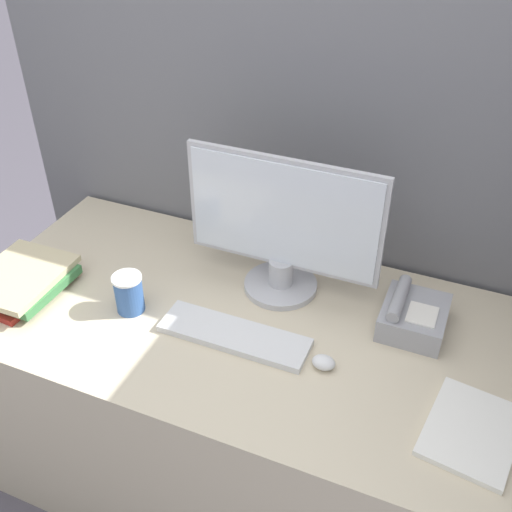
{
  "coord_description": "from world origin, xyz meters",
  "views": [
    {
      "loc": [
        0.54,
        -0.77,
        1.91
      ],
      "look_at": [
        0.03,
        0.45,
        0.94
      ],
      "focal_mm": 42.0,
      "sensor_mm": 36.0,
      "label": 1
    }
  ],
  "objects_px": {
    "mouse": "(324,362)",
    "desk_telephone": "(413,316)",
    "coffee_cup": "(129,293)",
    "book_stack": "(23,281)",
    "monitor": "(283,231)",
    "keyboard": "(234,335)"
  },
  "relations": [
    {
      "from": "keyboard",
      "to": "coffee_cup",
      "type": "distance_m",
      "value": 0.34
    },
    {
      "from": "book_stack",
      "to": "desk_telephone",
      "type": "height_order",
      "value": "desk_telephone"
    },
    {
      "from": "book_stack",
      "to": "monitor",
      "type": "bearing_deg",
      "value": 23.91
    },
    {
      "from": "monitor",
      "to": "book_stack",
      "type": "distance_m",
      "value": 0.8
    },
    {
      "from": "keyboard",
      "to": "coffee_cup",
      "type": "xyz_separation_m",
      "value": [
        -0.33,
        -0.01,
        0.05
      ]
    },
    {
      "from": "mouse",
      "to": "book_stack",
      "type": "xyz_separation_m",
      "value": [
        -0.94,
        -0.05,
        0.02
      ]
    },
    {
      "from": "keyboard",
      "to": "book_stack",
      "type": "height_order",
      "value": "book_stack"
    },
    {
      "from": "coffee_cup",
      "to": "desk_telephone",
      "type": "height_order",
      "value": "coffee_cup"
    },
    {
      "from": "coffee_cup",
      "to": "book_stack",
      "type": "height_order",
      "value": "coffee_cup"
    },
    {
      "from": "monitor",
      "to": "keyboard",
      "type": "distance_m",
      "value": 0.33
    },
    {
      "from": "book_stack",
      "to": "mouse",
      "type": "bearing_deg",
      "value": 2.93
    },
    {
      "from": "monitor",
      "to": "desk_telephone",
      "type": "height_order",
      "value": "monitor"
    },
    {
      "from": "mouse",
      "to": "desk_telephone",
      "type": "height_order",
      "value": "desk_telephone"
    },
    {
      "from": "keyboard",
      "to": "desk_telephone",
      "type": "bearing_deg",
      "value": 27.81
    },
    {
      "from": "monitor",
      "to": "mouse",
      "type": "bearing_deg",
      "value": -50.46
    },
    {
      "from": "monitor",
      "to": "book_stack",
      "type": "xyz_separation_m",
      "value": [
        -0.72,
        -0.32,
        -0.17
      ]
    },
    {
      "from": "monitor",
      "to": "desk_telephone",
      "type": "distance_m",
      "value": 0.44
    },
    {
      "from": "monitor",
      "to": "desk_telephone",
      "type": "relative_size",
      "value": 2.93
    },
    {
      "from": "mouse",
      "to": "book_stack",
      "type": "relative_size",
      "value": 0.2
    },
    {
      "from": "desk_telephone",
      "to": "monitor",
      "type": "bearing_deg",
      "value": 176.42
    },
    {
      "from": "monitor",
      "to": "coffee_cup",
      "type": "height_order",
      "value": "monitor"
    },
    {
      "from": "monitor",
      "to": "book_stack",
      "type": "height_order",
      "value": "monitor"
    }
  ]
}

